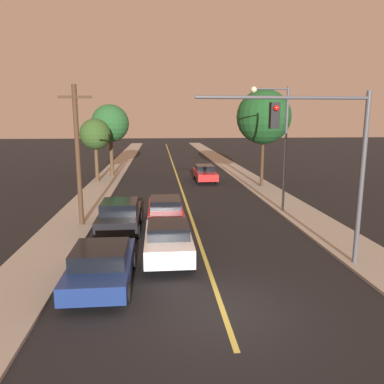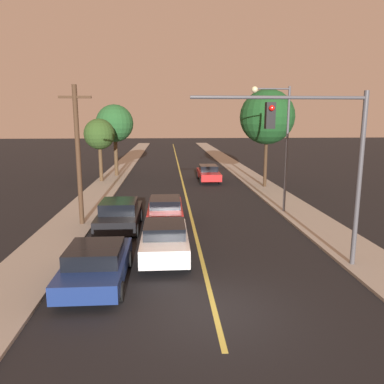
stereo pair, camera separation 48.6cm
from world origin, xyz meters
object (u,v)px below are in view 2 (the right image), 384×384
object	(u,v)px
car_outer_lane_front	(96,264)
streetlamp_right	(278,132)
utility_pole_left	(78,153)
tree_left_far	(99,135)
car_near_lane_second	(165,209)
tree_right_near	(267,117)
car_outer_lane_second	(120,214)
tree_left_near	(115,124)
traffic_signal_mast	(321,147)
car_far_oncoming	(208,173)
car_near_lane_front	(165,239)

from	to	relation	value
car_outer_lane_front	streetlamp_right	xyz separation A→B (m)	(8.80, 9.14, 4.06)
utility_pole_left	tree_left_far	size ratio (longest dim) A/B	1.30
car_near_lane_second	tree_right_near	bearing A→B (deg)	50.93
car_outer_lane_second	tree_left_near	xyz separation A→B (m)	(-2.49, 17.80, 4.30)
car_outer_lane_second	streetlamp_right	xyz separation A→B (m)	(8.80, 2.73, 4.00)
traffic_signal_mast	utility_pole_left	size ratio (longest dim) A/B	0.90
utility_pole_left	tree_left_far	bearing A→B (deg)	95.49
car_outer_lane_front	car_outer_lane_second	distance (m)	6.41
utility_pole_left	car_outer_lane_second	bearing A→B (deg)	-20.01
traffic_signal_mast	streetlamp_right	world-z (taller)	streetlamp_right
car_near_lane_second	tree_right_near	world-z (taller)	tree_right_near
car_outer_lane_second	streetlamp_right	distance (m)	10.05
car_outer_lane_front	tree_left_near	distance (m)	24.72
car_far_oncoming	tree_right_near	distance (m)	7.40
tree_left_near	tree_right_near	xyz separation A→B (m)	(12.80, -6.84, 0.59)
traffic_signal_mast	car_near_lane_front	bearing A→B (deg)	166.63
car_near_lane_front	car_far_oncoming	world-z (taller)	car_near_lane_front
car_far_oncoming	utility_pole_left	bearing A→B (deg)	59.39
tree_left_far	car_outer_lane_front	bearing A→B (deg)	-80.82
car_outer_lane_front	tree_right_near	bearing A→B (deg)	59.29
traffic_signal_mast	utility_pole_left	bearing A→B (deg)	147.64
tree_left_far	car_outer_lane_second	bearing A→B (deg)	-76.89
tree_left_far	traffic_signal_mast	bearing A→B (deg)	-60.69
utility_pole_left	tree_right_near	size ratio (longest dim) A/B	0.92
car_near_lane_front	tree_right_near	world-z (taller)	tree_right_near
car_far_oncoming	streetlamp_right	size ratio (longest dim) A/B	0.70
car_outer_lane_front	tree_right_near	xyz separation A→B (m)	(10.32, 17.37, 4.95)
car_outer_lane_second	car_far_oncoming	xyz separation A→B (m)	(6.11, 14.57, -0.02)
car_outer_lane_front	traffic_signal_mast	xyz separation A→B (m)	(7.89, 0.85, 3.81)
car_far_oncoming	streetlamp_right	xyz separation A→B (m)	(2.69, -11.84, 4.02)
car_near_lane_second	streetlamp_right	bearing A→B (deg)	14.14
car_near_lane_second	car_outer_lane_second	size ratio (longest dim) A/B	0.96
streetlamp_right	car_near_lane_front	bearing A→B (deg)	-133.10
traffic_signal_mast	streetlamp_right	distance (m)	8.34
tree_left_near	car_near_lane_second	bearing A→B (deg)	-74.03
car_outer_lane_front	car_far_oncoming	size ratio (longest dim) A/B	0.88
car_near_lane_second	car_outer_lane_second	world-z (taller)	car_outer_lane_second
car_outer_lane_front	traffic_signal_mast	size ratio (longest dim) A/B	0.69
tree_left_far	car_near_lane_second	bearing A→B (deg)	-67.09
car_outer_lane_second	car_far_oncoming	distance (m)	15.80
car_outer_lane_second	car_near_lane_front	bearing A→B (deg)	-61.46
car_near_lane_second	tree_left_far	size ratio (longest dim) A/B	0.82
car_near_lane_front	tree_right_near	distance (m)	17.85
car_outer_lane_front	car_outer_lane_second	size ratio (longest dim) A/B	0.96
car_outer_lane_front	car_near_lane_front	bearing A→B (deg)	43.52
car_outer_lane_front	tree_left_far	size ratio (longest dim) A/B	0.81
tree_left_near	tree_left_far	world-z (taller)	tree_left_near
utility_pole_left	tree_left_near	distance (m)	17.10
car_outer_lane_front	car_outer_lane_second	world-z (taller)	car_outer_lane_second
car_outer_lane_second	car_far_oncoming	world-z (taller)	car_outer_lane_second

